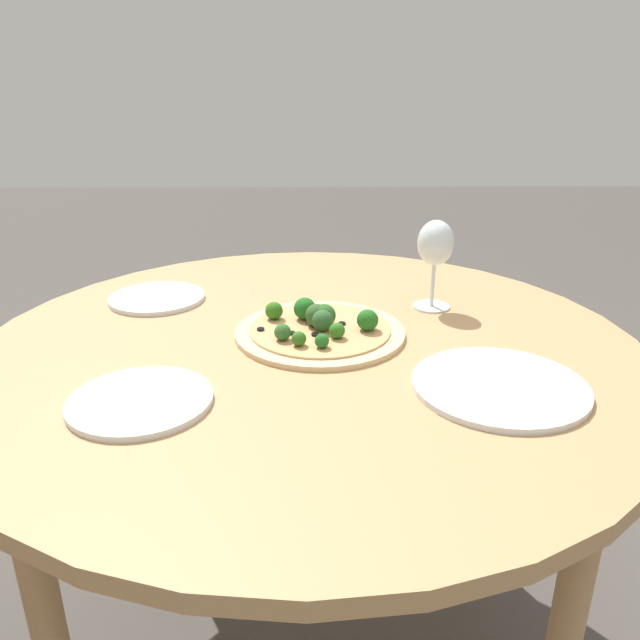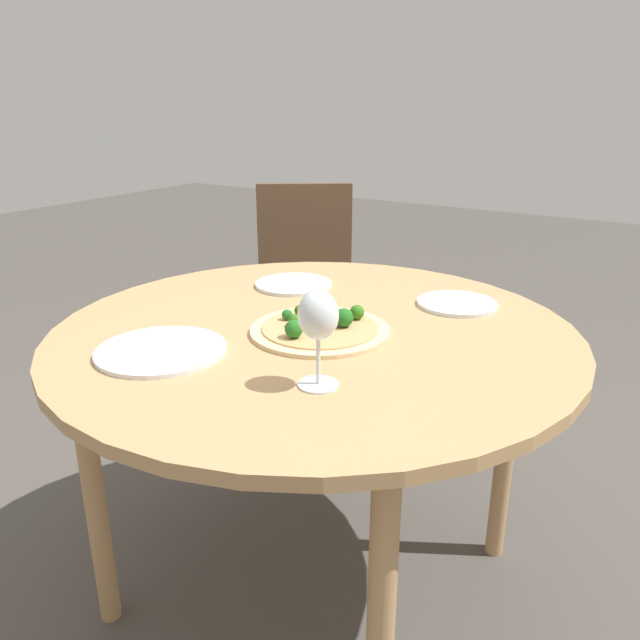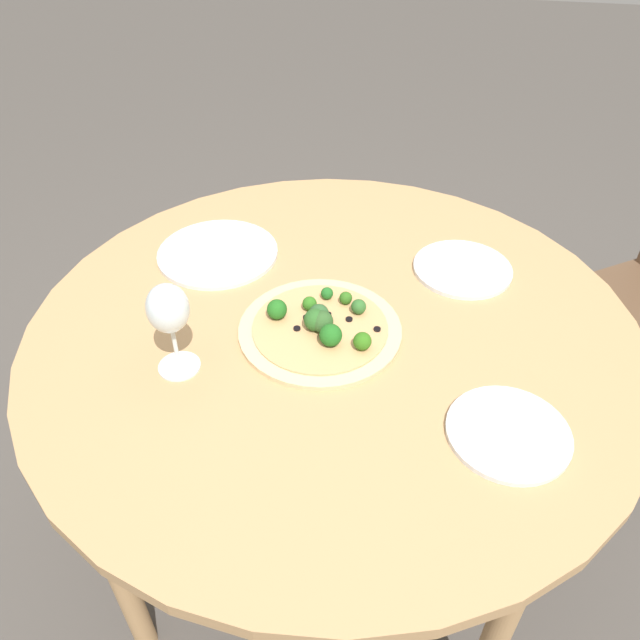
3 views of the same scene
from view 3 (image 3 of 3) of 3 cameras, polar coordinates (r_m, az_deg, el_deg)
ground_plane at (r=1.82m, az=0.87°, el=-18.38°), size 12.00×12.00×0.00m
dining_table at (r=1.29m, az=1.16°, el=-2.62°), size 1.22×1.22×0.74m
pizza at (r=1.21m, az=0.04°, el=-0.57°), size 0.32×0.32×0.06m
wine_glass at (r=1.09m, az=-13.70°, el=0.76°), size 0.08×0.08×0.19m
plate_near at (r=1.42m, az=12.89°, el=4.60°), size 0.22×0.22×0.01m
plate_far at (r=1.45m, az=-9.33°, el=6.07°), size 0.27×0.27×0.01m
plate_side at (r=1.09m, az=16.84°, el=-9.85°), size 0.20×0.20×0.01m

